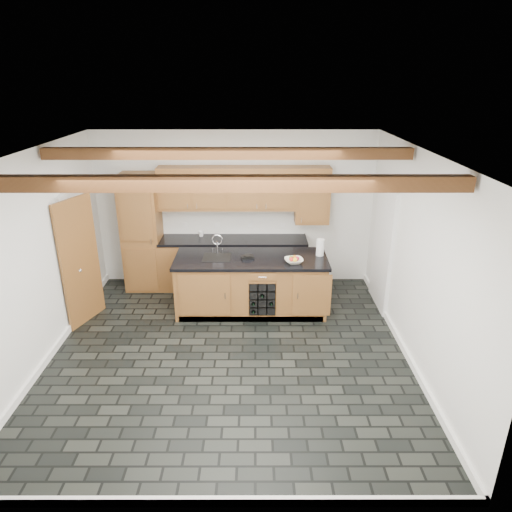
# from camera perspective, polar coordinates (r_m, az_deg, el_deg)

# --- Properties ---
(ground) EXTENTS (5.00, 5.00, 0.00)m
(ground) POSITION_cam_1_polar(r_m,az_deg,el_deg) (6.63, -3.35, -11.92)
(ground) COLOR black
(ground) RESTS_ON ground
(room_shell) EXTENTS (5.01, 5.00, 5.00)m
(room_shell) POSITION_cam_1_polar(r_m,az_deg,el_deg) (6.43, -4.16, 2.18)
(room_shell) COLOR white
(room_shell) RESTS_ON ground
(back_cabinetry) EXTENTS (3.65, 0.62, 2.20)m
(back_cabinetry) POSITION_cam_1_polar(r_m,az_deg,el_deg) (8.23, -5.28, 2.56)
(back_cabinetry) COLOR brown
(back_cabinetry) RESTS_ON ground
(island) EXTENTS (2.48, 0.96, 0.93)m
(island) POSITION_cam_1_polar(r_m,az_deg,el_deg) (7.51, -0.57, -3.53)
(island) COLOR brown
(island) RESTS_ON ground
(faucet) EXTENTS (0.45, 0.40, 0.34)m
(faucet) POSITION_cam_1_polar(r_m,az_deg,el_deg) (7.39, -4.90, 0.15)
(faucet) COLOR black
(faucet) RESTS_ON island
(kitchen_scale) EXTENTS (0.22, 0.16, 0.06)m
(kitchen_scale) POSITION_cam_1_polar(r_m,az_deg,el_deg) (7.29, -1.07, -0.11)
(kitchen_scale) COLOR black
(kitchen_scale) RESTS_ON island
(fruit_bowl) EXTENTS (0.33, 0.33, 0.07)m
(fruit_bowl) POSITION_cam_1_polar(r_m,az_deg,el_deg) (7.14, 4.75, -0.60)
(fruit_bowl) COLOR silver
(fruit_bowl) RESTS_ON island
(fruit_cluster) EXTENTS (0.16, 0.17, 0.07)m
(fruit_cluster) POSITION_cam_1_polar(r_m,az_deg,el_deg) (7.13, 4.75, -0.32)
(fruit_cluster) COLOR #AC1733
(fruit_cluster) RESTS_ON fruit_bowl
(paper_towel) EXTENTS (0.12, 0.12, 0.28)m
(paper_towel) POSITION_cam_1_polar(r_m,az_deg,el_deg) (7.45, 8.01, 1.07)
(paper_towel) COLOR white
(paper_towel) RESTS_ON island
(mug) EXTENTS (0.14, 0.14, 0.10)m
(mug) POSITION_cam_1_polar(r_m,az_deg,el_deg) (8.35, -6.87, 2.78)
(mug) COLOR white
(mug) RESTS_ON back_cabinetry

